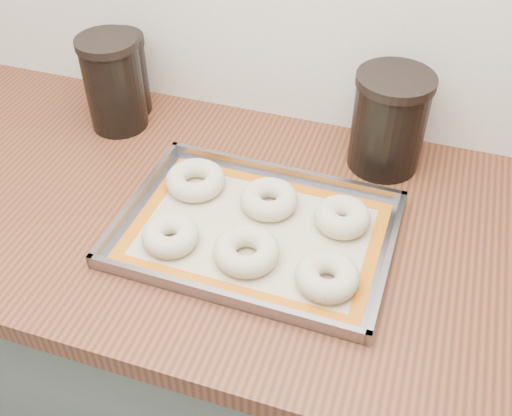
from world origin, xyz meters
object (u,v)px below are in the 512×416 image
(bagel_front_right, at_px, (327,276))
(bagel_back_right, at_px, (342,217))
(bagel_front_left, at_px, (171,235))
(bagel_back_mid, at_px, (269,199))
(canister_mid, at_px, (122,74))
(canister_right, at_px, (389,122))
(bagel_front_mid, at_px, (246,251))
(canister_left, at_px, (114,83))
(bagel_back_left, at_px, (195,180))
(baking_tray, at_px, (256,231))

(bagel_front_right, xyz_separation_m, bagel_back_right, (-0.01, 0.14, 0.00))
(bagel_front_left, height_order, bagel_back_mid, same)
(bagel_front_left, distance_m, canister_mid, 0.44)
(bagel_front_right, xyz_separation_m, canister_right, (0.03, 0.34, 0.07))
(bagel_back_right, bearing_deg, bagel_front_mid, -135.90)
(bagel_front_left, relative_size, bagel_front_mid, 0.88)
(bagel_back_mid, distance_m, canister_left, 0.42)
(bagel_front_left, distance_m, bagel_front_right, 0.27)
(bagel_back_left, distance_m, canister_mid, 0.33)
(bagel_back_left, bearing_deg, canister_left, 147.55)
(bagel_back_right, bearing_deg, baking_tray, -155.56)
(bagel_front_left, relative_size, bagel_front_right, 0.95)
(bagel_front_left, height_order, bagel_front_right, same)
(canister_mid, bearing_deg, baking_tray, -35.95)
(bagel_front_right, bearing_deg, canister_mid, 145.91)
(canister_left, height_order, canister_right, canister_left)
(bagel_back_mid, relative_size, bagel_back_right, 1.06)
(baking_tray, height_order, bagel_front_right, bagel_front_right)
(bagel_front_right, relative_size, bagel_back_right, 1.04)
(baking_tray, bearing_deg, bagel_front_mid, -85.59)
(bagel_front_left, bearing_deg, canister_left, 130.28)
(bagel_back_right, relative_size, canister_left, 0.49)
(bagel_front_right, height_order, canister_right, canister_right)
(bagel_front_left, bearing_deg, canister_right, 48.30)
(bagel_back_mid, bearing_deg, bagel_back_left, 176.39)
(bagel_front_left, relative_size, canister_left, 0.49)
(bagel_front_right, height_order, bagel_back_right, bagel_back_right)
(bagel_front_mid, height_order, canister_left, canister_left)
(canister_left, bearing_deg, bagel_front_right, -30.28)
(bagel_front_left, bearing_deg, bagel_back_mid, 47.06)
(bagel_front_mid, bearing_deg, canister_right, 63.08)
(bagel_back_mid, height_order, canister_mid, canister_mid)
(bagel_front_left, bearing_deg, bagel_front_right, -1.45)
(baking_tray, height_order, canister_mid, canister_mid)
(bagel_front_left, height_order, bagel_back_left, same)
(bagel_front_left, xyz_separation_m, canister_left, (-0.25, 0.30, 0.08))
(bagel_front_mid, height_order, bagel_front_right, same)
(baking_tray, xyz_separation_m, bagel_back_left, (-0.14, 0.08, 0.02))
(bagel_back_mid, bearing_deg, canister_mid, 151.24)
(bagel_front_mid, distance_m, bagel_back_left, 0.20)
(bagel_back_mid, xyz_separation_m, bagel_back_right, (0.13, -0.01, 0.00))
(bagel_back_mid, height_order, canister_left, canister_left)
(bagel_front_left, bearing_deg, bagel_back_right, 26.73)
(baking_tray, relative_size, bagel_front_left, 4.87)
(bagel_front_left, relative_size, bagel_back_mid, 0.93)
(bagel_front_mid, xyz_separation_m, canister_right, (0.17, 0.33, 0.07))
(bagel_front_left, distance_m, bagel_back_mid, 0.19)
(bagel_back_right, xyz_separation_m, canister_mid, (-0.53, 0.22, 0.06))
(baking_tray, relative_size, bagel_back_left, 4.25)
(bagel_front_right, bearing_deg, bagel_back_mid, 133.97)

